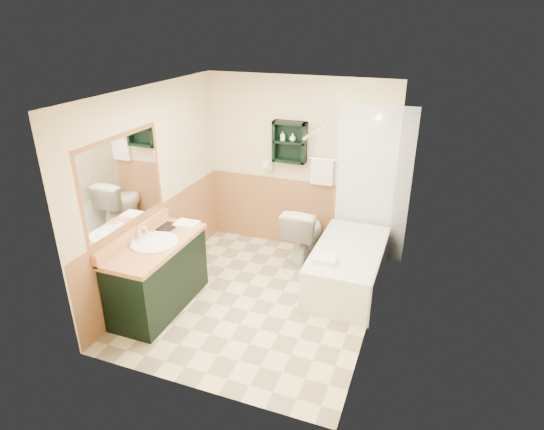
{
  "coord_description": "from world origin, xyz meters",
  "views": [
    {
      "loc": [
        1.75,
        -4.18,
        3.1
      ],
      "look_at": [
        0.1,
        0.2,
        1.03
      ],
      "focal_mm": 30.0,
      "sensor_mm": 36.0,
      "label": 1
    }
  ],
  "objects_px": {
    "bathtub": "(348,267)",
    "vanity": "(158,275)",
    "soap_bottle_a": "(283,138)",
    "wall_shelf": "(290,142)",
    "hair_dryer": "(269,164)",
    "vanity_book": "(160,217)",
    "soap_bottle_b": "(293,138)",
    "toilet": "(304,233)"
  },
  "relations": [
    {
      "from": "hair_dryer",
      "to": "soap_bottle_a",
      "type": "height_order",
      "value": "soap_bottle_a"
    },
    {
      "from": "hair_dryer",
      "to": "soap_bottle_b",
      "type": "relative_size",
      "value": 2.29
    },
    {
      "from": "hair_dryer",
      "to": "vanity",
      "type": "xyz_separation_m",
      "value": [
        -0.59,
        -1.94,
        -0.79
      ]
    },
    {
      "from": "hair_dryer",
      "to": "bathtub",
      "type": "xyz_separation_m",
      "value": [
        1.33,
        -0.77,
        -0.93
      ]
    },
    {
      "from": "toilet",
      "to": "soap_bottle_b",
      "type": "bearing_deg",
      "value": -45.24
    },
    {
      "from": "soap_bottle_a",
      "to": "soap_bottle_b",
      "type": "height_order",
      "value": "soap_bottle_b"
    },
    {
      "from": "bathtub",
      "to": "vanity_book",
      "type": "distance_m",
      "value": 2.33
    },
    {
      "from": "hair_dryer",
      "to": "wall_shelf",
      "type": "bearing_deg",
      "value": -4.76
    },
    {
      "from": "hair_dryer",
      "to": "soap_bottle_a",
      "type": "distance_m",
      "value": 0.44
    },
    {
      "from": "vanity_book",
      "to": "soap_bottle_a",
      "type": "xyz_separation_m",
      "value": [
        0.96,
        1.53,
        0.65
      ]
    },
    {
      "from": "bathtub",
      "to": "vanity_book",
      "type": "height_order",
      "value": "vanity_book"
    },
    {
      "from": "wall_shelf",
      "to": "hair_dryer",
      "type": "xyz_separation_m",
      "value": [
        -0.3,
        0.02,
        -0.35
      ]
    },
    {
      "from": "hair_dryer",
      "to": "vanity_book",
      "type": "bearing_deg",
      "value": -115.97
    },
    {
      "from": "bathtub",
      "to": "toilet",
      "type": "bearing_deg",
      "value": 146.86
    },
    {
      "from": "wall_shelf",
      "to": "hair_dryer",
      "type": "distance_m",
      "value": 0.46
    },
    {
      "from": "hair_dryer",
      "to": "vanity_book",
      "type": "distance_m",
      "value": 1.75
    },
    {
      "from": "vanity_book",
      "to": "soap_bottle_a",
      "type": "distance_m",
      "value": 1.92
    },
    {
      "from": "vanity",
      "to": "soap_bottle_b",
      "type": "xyz_separation_m",
      "value": [
        0.94,
        1.91,
        1.2
      ]
    },
    {
      "from": "hair_dryer",
      "to": "vanity_book",
      "type": "height_order",
      "value": "hair_dryer"
    },
    {
      "from": "soap_bottle_a",
      "to": "vanity_book",
      "type": "bearing_deg",
      "value": -122.21
    },
    {
      "from": "hair_dryer",
      "to": "soap_bottle_b",
      "type": "xyz_separation_m",
      "value": [
        0.34,
        -0.03,
        0.41
      ]
    },
    {
      "from": "vanity",
      "to": "bathtub",
      "type": "distance_m",
      "value": 2.25
    },
    {
      "from": "vanity",
      "to": "soap_bottle_a",
      "type": "distance_m",
      "value": 2.39
    },
    {
      "from": "vanity",
      "to": "soap_bottle_a",
      "type": "height_order",
      "value": "soap_bottle_a"
    },
    {
      "from": "hair_dryer",
      "to": "soap_bottle_a",
      "type": "bearing_deg",
      "value": -8.37
    },
    {
      "from": "vanity_book",
      "to": "soap_bottle_a",
      "type": "relative_size",
      "value": 1.99
    },
    {
      "from": "toilet",
      "to": "vanity_book",
      "type": "relative_size",
      "value": 3.33
    },
    {
      "from": "soap_bottle_b",
      "to": "vanity",
      "type": "bearing_deg",
      "value": -116.14
    },
    {
      "from": "bathtub",
      "to": "vanity",
      "type": "bearing_deg",
      "value": -148.63
    },
    {
      "from": "hair_dryer",
      "to": "vanity",
      "type": "height_order",
      "value": "hair_dryer"
    },
    {
      "from": "toilet",
      "to": "wall_shelf",
      "type": "bearing_deg",
      "value": -41.55
    },
    {
      "from": "vanity",
      "to": "vanity_book",
      "type": "height_order",
      "value": "vanity_book"
    },
    {
      "from": "bathtub",
      "to": "soap_bottle_b",
      "type": "xyz_separation_m",
      "value": [
        -0.98,
        0.74,
        1.34
      ]
    },
    {
      "from": "wall_shelf",
      "to": "hair_dryer",
      "type": "bearing_deg",
      "value": 175.24
    },
    {
      "from": "hair_dryer",
      "to": "bathtub",
      "type": "bearing_deg",
      "value": -30.25
    },
    {
      "from": "bathtub",
      "to": "soap_bottle_b",
      "type": "distance_m",
      "value": 1.82
    },
    {
      "from": "bathtub",
      "to": "soap_bottle_a",
      "type": "relative_size",
      "value": 12.38
    },
    {
      "from": "hair_dryer",
      "to": "vanity",
      "type": "distance_m",
      "value": 2.18
    },
    {
      "from": "vanity",
      "to": "soap_bottle_a",
      "type": "bearing_deg",
      "value": 67.34
    },
    {
      "from": "vanity",
      "to": "toilet",
      "type": "height_order",
      "value": "vanity"
    },
    {
      "from": "hair_dryer",
      "to": "soap_bottle_a",
      "type": "xyz_separation_m",
      "value": [
        0.2,
        -0.03,
        0.39
      ]
    },
    {
      "from": "hair_dryer",
      "to": "toilet",
      "type": "xyz_separation_m",
      "value": [
        0.62,
        -0.31,
        -0.81
      ]
    }
  ]
}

